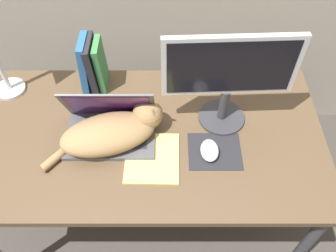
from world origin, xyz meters
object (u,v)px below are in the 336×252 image
(computer_mouse, at_px, (210,150))
(notepad, at_px, (153,158))
(external_monitor, at_px, (230,75))
(book_row, at_px, (93,64))
(cat, at_px, (115,130))
(laptop, at_px, (111,126))

(computer_mouse, distance_m, notepad, 0.22)
(computer_mouse, height_order, notepad, computer_mouse)
(external_monitor, bearing_deg, book_row, 159.85)
(notepad, bearing_deg, cat, 149.51)
(external_monitor, relative_size, notepad, 2.13)
(cat, height_order, external_monitor, external_monitor)
(laptop, distance_m, cat, 0.05)
(laptop, height_order, external_monitor, external_monitor)
(computer_mouse, xyz_separation_m, notepad, (-0.21, -0.02, -0.02))
(cat, bearing_deg, book_row, 110.57)
(external_monitor, distance_m, computer_mouse, 0.29)
(cat, distance_m, computer_mouse, 0.37)
(external_monitor, xyz_separation_m, book_row, (-0.54, 0.20, -0.12))
(laptop, xyz_separation_m, computer_mouse, (0.38, -0.10, -0.02))
(cat, distance_m, book_row, 0.33)
(computer_mouse, distance_m, book_row, 0.61)
(external_monitor, distance_m, book_row, 0.58)
(book_row, bearing_deg, computer_mouse, -38.10)
(computer_mouse, bearing_deg, notepad, -174.16)
(cat, distance_m, external_monitor, 0.47)
(computer_mouse, height_order, book_row, book_row)
(external_monitor, relative_size, computer_mouse, 4.84)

